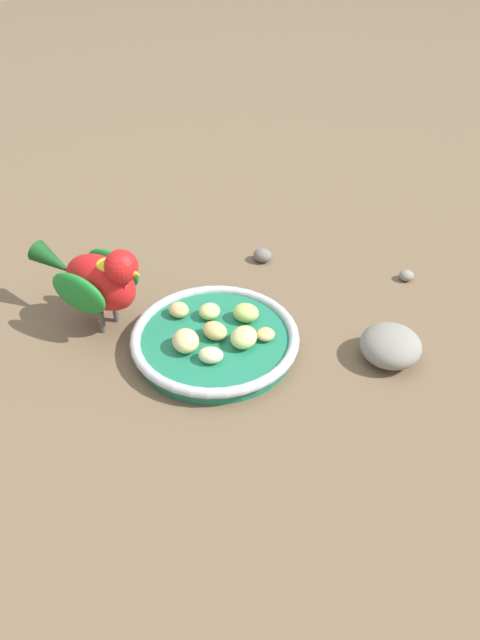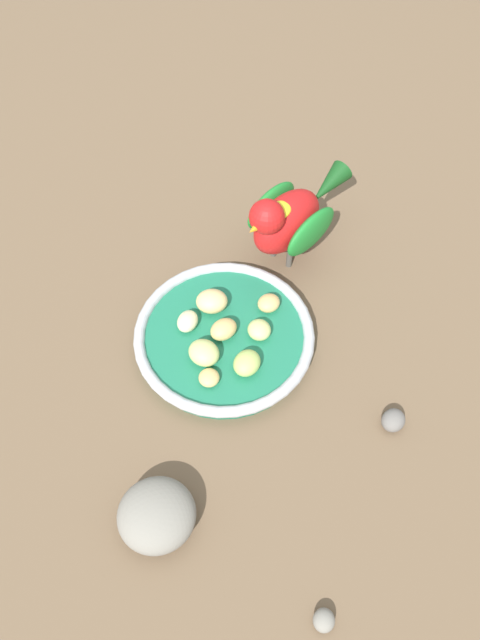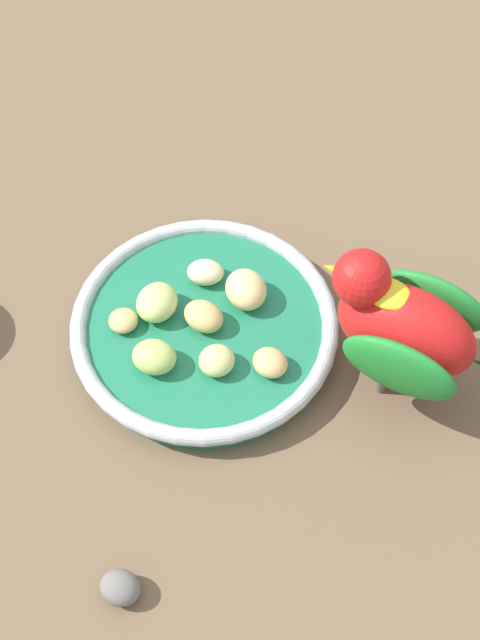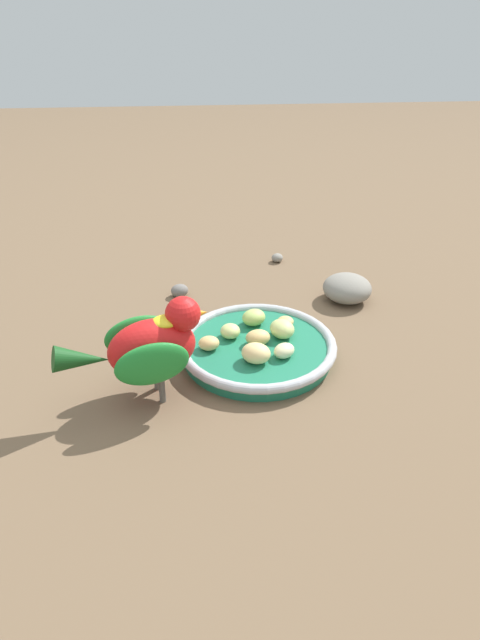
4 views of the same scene
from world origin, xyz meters
TOP-DOWN VIEW (x-y plane):
  - ground_plane at (0.00, 0.00)m, footprint 4.00×4.00m
  - feeding_bowl at (0.01, -0.01)m, footprint 0.22×0.22m
  - apple_piece_0 at (0.01, -0.06)m, footprint 0.04×0.04m
  - apple_piece_1 at (0.01, -0.01)m, footprint 0.04×0.03m
  - apple_piece_2 at (-0.02, -0.02)m, footprint 0.05×0.05m
  - apple_piece_3 at (0.05, -0.03)m, footprint 0.03×0.03m
  - apple_piece_4 at (0.02, 0.04)m, footprint 0.05×0.05m
  - apple_piece_5 at (0.08, -0.00)m, footprint 0.03×0.03m
  - apple_piece_6 at (-0.03, -0.05)m, footprint 0.03×0.03m
  - apple_piece_7 at (-0.02, 0.03)m, footprint 0.04×0.04m
  - parrot at (0.15, 0.07)m, footprint 0.19×0.11m
  - rock_large at (-0.15, -0.16)m, footprint 0.11×0.11m
  - pebble_0 at (-0.06, -0.32)m, footprint 0.03×0.03m
  - pebble_1 at (0.12, -0.20)m, footprint 0.04×0.03m

SIDE VIEW (x-z plane):
  - ground_plane at x=0.00m, z-range 0.00..0.00m
  - pebble_0 at x=-0.06m, z-range 0.00..0.02m
  - pebble_1 at x=0.12m, z-range 0.00..0.02m
  - feeding_bowl at x=0.01m, z-range 0.00..0.03m
  - rock_large at x=-0.15m, z-range 0.00..0.04m
  - apple_piece_6 at x=-0.03m, z-range 0.02..0.03m
  - apple_piece_5 at x=0.08m, z-range 0.02..0.04m
  - apple_piece_7 at x=-0.02m, z-range 0.02..0.04m
  - apple_piece_3 at x=0.05m, z-range 0.02..0.04m
  - apple_piece_1 at x=0.01m, z-range 0.02..0.04m
  - apple_piece_0 at x=0.01m, z-range 0.02..0.04m
  - apple_piece_2 at x=-0.02m, z-range 0.02..0.04m
  - apple_piece_4 at x=0.02m, z-range 0.02..0.05m
  - parrot at x=0.15m, z-range 0.01..0.14m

